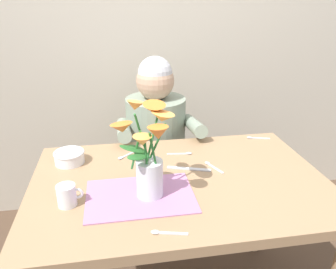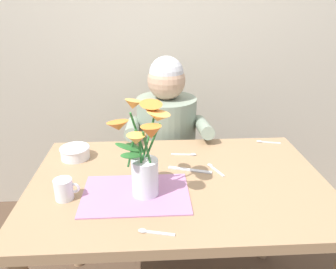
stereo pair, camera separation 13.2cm
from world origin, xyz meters
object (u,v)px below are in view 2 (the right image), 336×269
(seated_person, at_px, (167,153))
(dinner_knife, at_px, (190,170))
(ceramic_bowl, at_px, (75,152))
(coffee_cup, at_px, (64,189))
(flower_vase, at_px, (144,152))

(seated_person, distance_m, dinner_knife, 0.58)
(ceramic_bowl, height_order, coffee_cup, coffee_cup)
(flower_vase, relative_size, ceramic_bowl, 2.58)
(seated_person, bearing_deg, coffee_cup, -121.02)
(dinner_knife, bearing_deg, ceramic_bowl, -177.76)
(flower_vase, xyz_separation_m, ceramic_bowl, (-0.32, 0.32, -0.14))
(seated_person, height_order, dinner_knife, seated_person)
(ceramic_bowl, bearing_deg, flower_vase, -44.78)
(coffee_cup, bearing_deg, dinner_knife, 20.83)
(flower_vase, bearing_deg, coffee_cup, -177.07)
(dinner_knife, bearing_deg, seated_person, 115.84)
(flower_vase, relative_size, dinner_knife, 1.84)
(flower_vase, height_order, ceramic_bowl, flower_vase)
(seated_person, bearing_deg, flower_vase, -100.98)
(ceramic_bowl, height_order, dinner_knife, ceramic_bowl)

